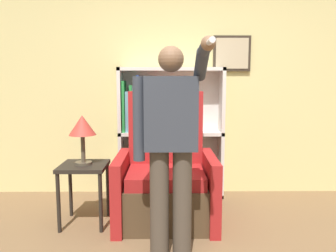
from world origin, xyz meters
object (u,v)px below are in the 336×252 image
bookcase (158,136)px  side_table (84,175)px  table_lamp (82,128)px  person_standing (171,141)px  armchair (166,181)px

bookcase → side_table: 1.11m
bookcase → table_lamp: bookcase is taller
person_standing → table_lamp: (-0.83, 0.63, 0.02)m
person_standing → table_lamp: bearing=142.8°
table_lamp → bookcase: bearing=49.8°
bookcase → person_standing: size_ratio=0.94×
person_standing → side_table: 1.13m
armchair → table_lamp: bearing=-172.4°
table_lamp → armchair: bearing=7.6°
bookcase → side_table: bookcase is taller
bookcase → armchair: (0.10, -0.72, -0.34)m
armchair → person_standing: (0.04, -0.73, 0.54)m
side_table → bookcase: bearing=49.8°
bookcase → person_standing: (0.13, -1.45, 0.20)m
bookcase → side_table: size_ratio=2.61×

